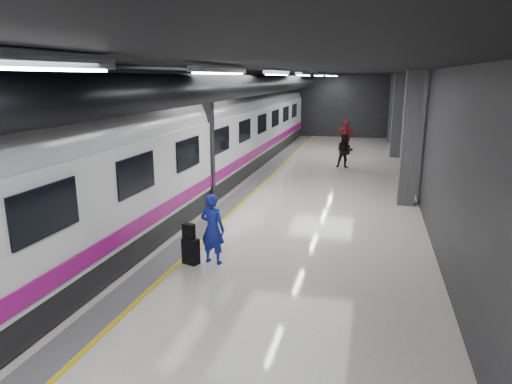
% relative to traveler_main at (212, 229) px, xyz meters
% --- Properties ---
extents(ground, '(40.00, 40.00, 0.00)m').
position_rel_traveler_main_xyz_m(ground, '(0.16, 4.55, -0.84)').
color(ground, white).
rests_on(ground, ground).
extents(platform_hall, '(10.02, 40.02, 4.51)m').
position_rel_traveler_main_xyz_m(platform_hall, '(-0.12, 5.50, 2.69)').
color(platform_hall, black).
rests_on(platform_hall, ground).
extents(train, '(3.05, 38.00, 4.05)m').
position_rel_traveler_main_xyz_m(train, '(-3.08, 4.55, 1.23)').
color(train, black).
rests_on(train, ground).
extents(traveler_main, '(0.68, 0.51, 1.69)m').
position_rel_traveler_main_xyz_m(traveler_main, '(0.00, 0.00, 0.00)').
color(traveler_main, '#193ABE').
rests_on(traveler_main, ground).
extents(suitcase_main, '(0.43, 0.35, 0.61)m').
position_rel_traveler_main_xyz_m(suitcase_main, '(-0.49, -0.18, -0.54)').
color(suitcase_main, black).
rests_on(suitcase_main, ground).
extents(shoulder_bag, '(0.30, 0.19, 0.37)m').
position_rel_traveler_main_xyz_m(shoulder_bag, '(-0.52, -0.20, -0.04)').
color(shoulder_bag, black).
rests_on(shoulder_bag, suitcase_main).
extents(traveler_far_a, '(0.87, 0.71, 1.64)m').
position_rel_traveler_main_xyz_m(traveler_far_a, '(2.21, 12.64, -0.02)').
color(traveler_far_a, black).
rests_on(traveler_far_a, ground).
extents(traveler_far_b, '(1.12, 0.51, 1.87)m').
position_rel_traveler_main_xyz_m(traveler_far_b, '(1.96, 17.08, 0.09)').
color(traveler_far_b, maroon).
rests_on(traveler_far_b, ground).
extents(suitcase_far, '(0.38, 0.28, 0.52)m').
position_rel_traveler_main_xyz_m(suitcase_far, '(2.08, 16.70, -0.59)').
color(suitcase_far, black).
rests_on(suitcase_far, ground).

